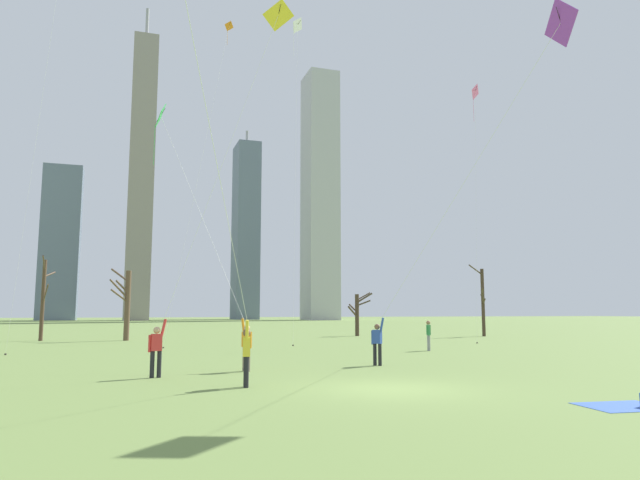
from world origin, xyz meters
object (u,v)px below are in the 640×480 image
kite_flyer_midfield_center_red (228,255)px  bare_tree_far_right_edge (483,300)px  distant_kite_drifting_left_orange (221,65)px  distant_kite_drifting_right_pink (475,105)px  kite_flyer_midfield_right_green (222,279)px  distant_kite_high_overhead_white (297,43)px  bare_tree_left_of_center (357,312)px  bare_tree_center (126,302)px  picnic_spot (640,403)px  kite_flyer_midfield_left_yellow (181,280)px  kite_flyer_far_back_purple (415,277)px  bystander_watching_nearby (429,334)px  bare_tree_leftmost (43,297)px

kite_flyer_midfield_center_red → bare_tree_far_right_edge: (26.76, 28.86, -0.40)m
distant_kite_drifting_left_orange → bare_tree_far_right_edge: (23.38, 3.78, -16.33)m
distant_kite_drifting_left_orange → distant_kite_drifting_right_pink: size_ratio=1.18×
kite_flyer_midfield_right_green → bare_tree_far_right_edge: (25.58, 20.36, -0.31)m
distant_kite_high_overhead_white → kite_flyer_midfield_center_red: bearing=-109.9°
kite_flyer_midfield_center_red → kite_flyer_midfield_right_green: bearing=82.1°
kite_flyer_midfield_right_green → bare_tree_left_of_center: bearing=57.4°
distant_kite_drifting_right_pink → bare_tree_center: 30.19m
picnic_spot → bare_tree_center: bearing=107.5°
picnic_spot → kite_flyer_midfield_center_red: bearing=157.4°
bare_tree_center → kite_flyer_midfield_right_green: bearing=-81.2°
kite_flyer_midfield_right_green → distant_kite_drifting_right_pink: size_ratio=0.63×
kite_flyer_midfield_left_yellow → distant_kite_drifting_left_orange: size_ratio=0.61×
distant_kite_drifting_right_pink → kite_flyer_far_back_purple: bearing=-130.4°
kite_flyer_midfield_center_red → bystander_watching_nearby: 19.65m
kite_flyer_far_back_purple → distant_kite_high_overhead_white: size_ratio=0.51×
bystander_watching_nearby → bare_tree_far_right_edge: 19.99m
distant_kite_drifting_left_orange → bare_tree_left_of_center: (13.41, 7.83, -17.36)m
kite_flyer_midfield_center_red → bare_tree_far_right_edge: size_ratio=2.19×
picnic_spot → bare_tree_far_right_edge: size_ratio=0.32×
bare_tree_far_right_edge → bare_tree_leftmost: bearing=174.1°
kite_flyer_midfield_center_red → distant_kite_drifting_left_orange: distant_kite_drifting_left_orange is taller
distant_kite_drifting_left_orange → distant_kite_high_overhead_white: (5.05, -1.81, 1.52)m
kite_flyer_midfield_center_red → picnic_spot: size_ratio=6.85×
kite_flyer_midfield_right_green → bystander_watching_nearby: 13.64m
bare_tree_center → bare_tree_leftmost: size_ratio=0.88×
kite_flyer_far_back_purple → distant_kite_drifting_right_pink: distant_kite_drifting_right_pink is taller
kite_flyer_midfield_center_red → bystander_watching_nearby: size_ratio=8.21×
bystander_watching_nearby → bare_tree_center: (-15.62, 16.82, 1.87)m
kite_flyer_midfield_center_red → distant_kite_drifting_right_pink: size_ratio=0.68×
distant_kite_drifting_left_orange → bare_tree_far_right_edge: size_ratio=3.81×
picnic_spot → distant_kite_high_overhead_white: bearing=90.4°
distant_kite_high_overhead_white → distant_kite_drifting_right_pink: (14.04, -0.65, -3.10)m
kite_flyer_midfield_left_yellow → bare_tree_far_right_edge: (27.33, 22.94, -0.10)m
kite_flyer_midfield_center_red → kite_flyer_midfield_right_green: 8.58m
kite_flyer_midfield_right_green → distant_kite_drifting_right_pink: (21.28, 14.12, 14.45)m
kite_flyer_midfield_left_yellow → kite_flyer_midfield_right_green: bearing=55.9°
kite_flyer_midfield_right_green → bare_tree_leftmost: 25.67m
distant_kite_drifting_right_pink → picnic_spot: 34.52m
bare_tree_far_right_edge → bare_tree_center: bearing=175.7°
bare_tree_far_right_edge → bare_tree_left_of_center: bearing=157.9°
bystander_watching_nearby → picnic_spot: bystander_watching_nearby is taller
kite_flyer_midfield_right_green → bare_tree_leftmost: (-9.25, 23.94, -0.22)m
kite_flyer_far_back_purple → distant_kite_drifting_left_orange: 25.67m
distant_kite_high_overhead_white → bare_tree_far_right_edge: bearing=17.0°
bystander_watching_nearby → bare_tree_center: bare_tree_center is taller
kite_flyer_midfield_right_green → bare_tree_center: bearing=98.8°
bystander_watching_nearby → distant_kite_drifting_left_orange: distant_kite_drifting_left_orange is taller
picnic_spot → bystander_watching_nearby: bearing=75.3°
picnic_spot → bare_tree_center: 36.43m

